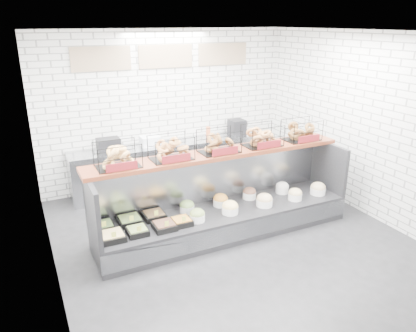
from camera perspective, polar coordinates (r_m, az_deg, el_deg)
ground at (r=6.22m, az=3.66°, el=-10.48°), size 5.50×5.50×0.00m
room_shell at (r=6.00m, az=1.26°, el=9.48°), size 5.02×5.51×3.01m
display_case at (r=6.32m, az=2.09°, el=-6.53°), size 4.00×0.90×1.20m
bagel_shelf at (r=6.08m, az=1.54°, el=3.08°), size 4.10×0.50×0.40m
prep_counter at (r=8.03m, az=-4.74°, el=0.37°), size 4.00×0.60×1.20m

